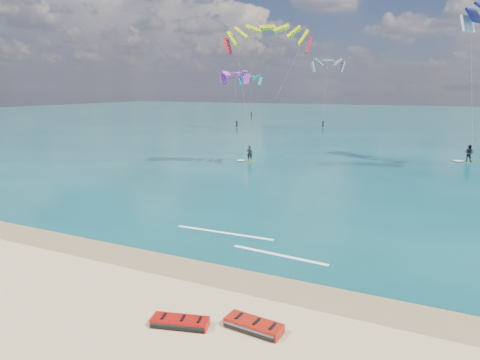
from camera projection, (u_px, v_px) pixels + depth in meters
name	position (u px, v px, depth m)	size (l,w,h in m)	color
ground	(333.00, 155.00, 53.60)	(320.00, 320.00, 0.00)	tan
wet_sand_strip	(152.00, 261.00, 21.01)	(320.00, 2.40, 0.01)	brown
sea	(393.00, 120.00, 109.97)	(320.00, 200.00, 0.04)	#0B3D40
packed_kite_left	(180.00, 326.00, 15.25)	(2.22, 0.98, 0.36)	#A50E08
packed_kite_mid	(254.00, 330.00, 15.00)	(2.26, 1.09, 0.40)	#A5190B
kitesurfer_main	(259.00, 90.00, 44.40)	(11.33, 7.31, 15.60)	#B6CF18
shoreline_foam	(247.00, 242.00, 23.40)	(9.75, 2.34, 0.01)	white
distant_kites	(271.00, 98.00, 95.49)	(33.71, 34.17, 13.47)	gray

